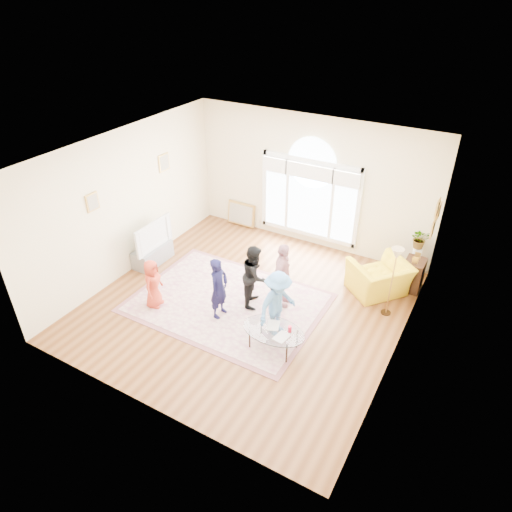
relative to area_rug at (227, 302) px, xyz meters
The scene contains 18 objects.
ground 0.42m from the area_rug, 22.24° to the left, with size 6.00×6.00×0.00m, color #5E3316.
room_shell 3.40m from the area_rug, 82.42° to the left, with size 6.00×6.00×6.00m.
area_rug is the anchor object (origin of this frame).
rug_border 0.00m from the area_rug, ahead, with size 3.80×2.80×0.01m, color #895257.
tv_console 2.41m from the area_rug, 169.00° to the left, with size 0.45×1.00×0.42m, color gray.
television 2.51m from the area_rug, 168.97° to the left, with size 0.18×1.16×0.67m.
coffee_table 1.66m from the area_rug, 25.92° to the right, with size 1.17×0.75×0.54m.
armchair 3.23m from the area_rug, 36.44° to the left, with size 1.13×0.99×0.73m, color yellow.
side_cabinet 4.00m from the area_rug, 37.28° to the left, with size 0.40×0.50×0.70m, color black.
floor_lamp 3.47m from the area_rug, 23.80° to the left, with size 0.25×0.25×1.51m.
plant_pedestal 4.30m from the area_rug, 43.91° to the left, with size 0.20×0.20×0.70m, color white.
potted_plant 4.38m from the area_rug, 43.91° to the left, with size 0.41×0.35×0.46m, color #33722D.
leaning_picture 3.41m from the area_rug, 116.21° to the left, with size 0.80×0.05×0.62m, color tan.
child_red 1.57m from the area_rug, 147.28° to the right, with size 0.51×0.33×1.05m, color #BB3824.
child_navy 0.77m from the area_rug, 77.33° to the right, with size 0.47×0.31×1.28m, color #111033.
child_black 0.89m from the area_rug, 29.92° to the left, with size 0.65×0.51×1.34m, color black.
child_pink 1.32m from the area_rug, 27.77° to the left, with size 0.82×0.34×1.39m, color #CC8D97.
child_blue 1.52m from the area_rug, 13.53° to the right, with size 0.87×0.50×1.35m, color #518ACE.
Camera 1 is at (3.84, -6.39, 5.84)m, focal length 32.00 mm.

